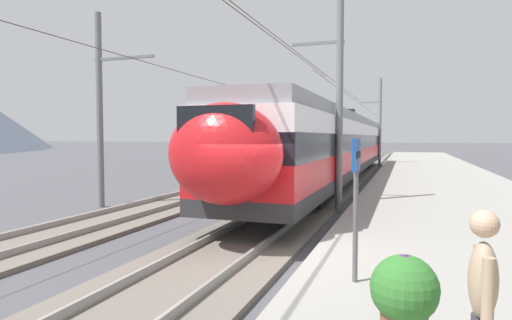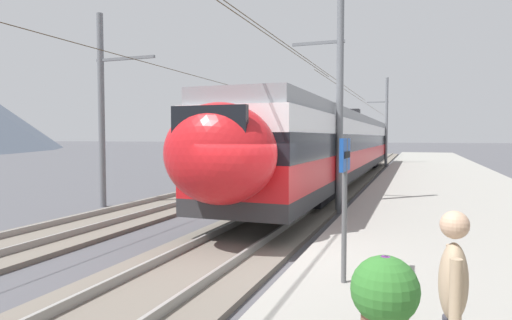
{
  "view_description": "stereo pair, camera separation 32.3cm",
  "coord_description": "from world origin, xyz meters",
  "px_view_note": "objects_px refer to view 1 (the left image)",
  "views": [
    {
      "loc": [
        -8.56,
        -2.64,
        2.64
      ],
      "look_at": [
        5.81,
        2.32,
        1.84
      ],
      "focal_mm": 30.56,
      "sensor_mm": 36.0,
      "label": 1
    },
    {
      "loc": [
        -8.45,
        -2.95,
        2.64
      ],
      "look_at": [
        5.81,
        2.32,
        1.84
      ],
      "focal_mm": 30.56,
      "sensor_mm": 36.0,
      "label": 2
    }
  ],
  "objects_px": {
    "passenger_walking": "(482,303)",
    "catenary_mast_east": "(379,121)",
    "platform_sign": "(356,177)",
    "catenary_mast_mid": "(336,99)",
    "train_near_platform": "(337,144)",
    "potted_plant_platform_edge": "(404,293)",
    "train_far_track": "(303,142)",
    "catenary_mast_far_side": "(103,106)"
  },
  "relations": [
    {
      "from": "passenger_walking",
      "to": "catenary_mast_east",
      "type": "bearing_deg",
      "value": 4.6
    },
    {
      "from": "potted_plant_platform_edge",
      "to": "catenary_mast_mid",
      "type": "bearing_deg",
      "value": 12.76
    },
    {
      "from": "catenary_mast_east",
      "to": "potted_plant_platform_edge",
      "type": "height_order",
      "value": "catenary_mast_east"
    },
    {
      "from": "train_near_platform",
      "to": "platform_sign",
      "type": "distance_m",
      "value": 18.45
    },
    {
      "from": "train_near_platform",
      "to": "platform_sign",
      "type": "bearing_deg",
      "value": -170.59
    },
    {
      "from": "catenary_mast_far_side",
      "to": "passenger_walking",
      "type": "height_order",
      "value": "catenary_mast_far_side"
    },
    {
      "from": "catenary_mast_east",
      "to": "train_near_platform",
      "type": "bearing_deg",
      "value": 174.46
    },
    {
      "from": "platform_sign",
      "to": "catenary_mast_mid",
      "type": "bearing_deg",
      "value": 10.74
    },
    {
      "from": "potted_plant_platform_edge",
      "to": "catenary_mast_east",
      "type": "bearing_deg",
      "value": 3.8
    },
    {
      "from": "train_near_platform",
      "to": "passenger_walking",
      "type": "xyz_separation_m",
      "value": [
        -21.24,
        -4.33,
        -0.91
      ]
    },
    {
      "from": "train_near_platform",
      "to": "catenary_mast_mid",
      "type": "bearing_deg",
      "value": -171.73
    },
    {
      "from": "train_far_track",
      "to": "platform_sign",
      "type": "height_order",
      "value": "train_far_track"
    },
    {
      "from": "train_far_track",
      "to": "platform_sign",
      "type": "bearing_deg",
      "value": -165.65
    },
    {
      "from": "catenary_mast_far_side",
      "to": "potted_plant_platform_edge",
      "type": "xyz_separation_m",
      "value": [
        -8.5,
        -10.64,
        -2.87
      ]
    },
    {
      "from": "platform_sign",
      "to": "passenger_walking",
      "type": "relative_size",
      "value": 1.33
    },
    {
      "from": "catenary_mast_far_side",
      "to": "train_far_track",
      "type": "bearing_deg",
      "value": -4.77
    },
    {
      "from": "catenary_mast_east",
      "to": "platform_sign",
      "type": "bearing_deg",
      "value": -177.25
    },
    {
      "from": "catenary_mast_mid",
      "to": "potted_plant_platform_edge",
      "type": "xyz_separation_m",
      "value": [
        -10.24,
        -2.32,
        -3.01
      ]
    },
    {
      "from": "catenary_mast_far_side",
      "to": "potted_plant_platform_edge",
      "type": "height_order",
      "value": "catenary_mast_far_side"
    },
    {
      "from": "train_far_track",
      "to": "potted_plant_platform_edge",
      "type": "bearing_deg",
      "value": -165.23
    },
    {
      "from": "catenary_mast_east",
      "to": "catenary_mast_far_side",
      "type": "height_order",
      "value": "catenary_mast_east"
    },
    {
      "from": "catenary_mast_far_side",
      "to": "platform_sign",
      "type": "xyz_separation_m",
      "value": [
        -6.63,
        -9.91,
        -1.77
      ]
    },
    {
      "from": "platform_sign",
      "to": "potted_plant_platform_edge",
      "type": "bearing_deg",
      "value": -158.62
    },
    {
      "from": "catenary_mast_mid",
      "to": "passenger_walking",
      "type": "height_order",
      "value": "catenary_mast_mid"
    },
    {
      "from": "catenary_mast_east",
      "to": "train_far_track",
      "type": "bearing_deg",
      "value": 108.65
    },
    {
      "from": "catenary_mast_mid",
      "to": "catenary_mast_east",
      "type": "relative_size",
      "value": 1.0
    },
    {
      "from": "train_far_track",
      "to": "catenary_mast_mid",
      "type": "bearing_deg",
      "value": -164.33
    },
    {
      "from": "platform_sign",
      "to": "passenger_walking",
      "type": "height_order",
      "value": "platform_sign"
    },
    {
      "from": "train_near_platform",
      "to": "catenary_mast_mid",
      "type": "xyz_separation_m",
      "value": [
        -9.83,
        -1.43,
        1.71
      ]
    },
    {
      "from": "train_far_track",
      "to": "platform_sign",
      "type": "distance_m",
      "value": 31.82
    },
    {
      "from": "passenger_walking",
      "to": "platform_sign",
      "type": "bearing_deg",
      "value": 23.37
    },
    {
      "from": "train_near_platform",
      "to": "potted_plant_platform_edge",
      "type": "relative_size",
      "value": 35.07
    },
    {
      "from": "catenary_mast_far_side",
      "to": "platform_sign",
      "type": "bearing_deg",
      "value": -123.8
    },
    {
      "from": "platform_sign",
      "to": "potted_plant_platform_edge",
      "type": "xyz_separation_m",
      "value": [
        -1.87,
        -0.73,
        -1.09
      ]
    },
    {
      "from": "catenary_mast_far_side",
      "to": "potted_plant_platform_edge",
      "type": "relative_size",
      "value": 44.63
    },
    {
      "from": "potted_plant_platform_edge",
      "to": "train_near_platform",
      "type": "bearing_deg",
      "value": 10.58
    },
    {
      "from": "train_far_track",
      "to": "passenger_walking",
      "type": "distance_m",
      "value": 35.11
    },
    {
      "from": "train_near_platform",
      "to": "train_far_track",
      "type": "xyz_separation_m",
      "value": [
        12.63,
        4.87,
        -0.01
      ]
    },
    {
      "from": "train_near_platform",
      "to": "catenary_mast_east",
      "type": "relative_size",
      "value": 0.79
    },
    {
      "from": "train_near_platform",
      "to": "passenger_walking",
      "type": "height_order",
      "value": "train_near_platform"
    },
    {
      "from": "train_near_platform",
      "to": "train_far_track",
      "type": "relative_size",
      "value": 1.23
    },
    {
      "from": "catenary_mast_east",
      "to": "passenger_walking",
      "type": "distance_m",
      "value": 36.22
    }
  ]
}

